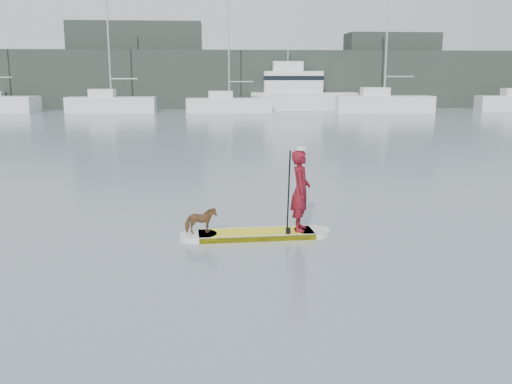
{
  "coord_description": "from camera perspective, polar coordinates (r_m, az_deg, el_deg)",
  "views": [
    {
      "loc": [
        -1.95,
        -9.78,
        3.46
      ],
      "look_at": [
        -1.04,
        2.17,
        1.0
      ],
      "focal_mm": 40.0,
      "sensor_mm": 36.0,
      "label": 1
    }
  ],
  "objects": [
    {
      "name": "shore_building_east",
      "position": [
        66.83,
        13.3,
        11.77
      ],
      "size": [
        10.0,
        4.0,
        8.0
      ],
      "primitive_type": "cube",
      "color": "#212924",
      "rests_on": "ground"
    },
    {
      "name": "white_cap",
      "position": [
        12.25,
        4.54,
        4.36
      ],
      "size": [
        0.22,
        0.22,
        0.07
      ],
      "primitive_type": "cylinder",
      "color": "silver",
      "rests_on": "paddler"
    },
    {
      "name": "sailboat_d",
      "position": [
        54.48,
        -2.76,
        8.85
      ],
      "size": [
        8.06,
        2.65,
        11.8
      ],
      "rotation": [
        0.0,
        0.0,
        -0.02
      ],
      "color": "silver",
      "rests_on": "ground"
    },
    {
      "name": "paddler",
      "position": [
        12.4,
        4.47,
        0.14
      ],
      "size": [
        0.54,
        0.71,
        1.77
      ],
      "primitive_type": "imported",
      "rotation": [
        0.0,
        0.0,
        1.38
      ],
      "color": "maroon",
      "rests_on": "paddleboard"
    },
    {
      "name": "dog",
      "position": [
        12.28,
        -5.55,
        -2.89
      ],
      "size": [
        0.72,
        0.46,
        0.56
      ],
      "primitive_type": "imported",
      "rotation": [
        0.0,
        0.0,
        1.82
      ],
      "color": "brown",
      "rests_on": "paddleboard"
    },
    {
      "name": "sailboat_c",
      "position": [
        55.65,
        -14.31,
        8.58
      ],
      "size": [
        8.14,
        2.74,
        11.68
      ],
      "rotation": [
        0.0,
        0.0,
        0.0
      ],
      "color": "silver",
      "rests_on": "ground"
    },
    {
      "name": "paddle",
      "position": [
        12.11,
        3.26,
        -1.13
      ],
      "size": [
        0.1,
        0.3,
        2.0
      ],
      "rotation": [
        0.0,
        0.0,
        0.06
      ],
      "color": "black",
      "rests_on": "ground"
    },
    {
      "name": "paddleboard",
      "position": [
        12.46,
        -0.0,
        -4.24
      ],
      "size": [
        3.3,
        0.94,
        0.12
      ],
      "rotation": [
        0.0,
        0.0,
        0.06
      ],
      "color": "yellow",
      "rests_on": "ground"
    },
    {
      "name": "motor_yacht_a",
      "position": [
        58.78,
        4.27,
        9.95
      ],
      "size": [
        10.75,
        3.81,
        6.36
      ],
      "rotation": [
        0.0,
        0.0,
        -0.05
      ],
      "color": "silver",
      "rests_on": "ground"
    },
    {
      "name": "sailboat_e",
      "position": [
        55.43,
        12.6,
        8.71
      ],
      "size": [
        9.11,
        3.67,
        12.89
      ],
      "rotation": [
        0.0,
        0.0,
        -0.09
      ],
      "color": "silver",
      "rests_on": "ground"
    },
    {
      "name": "shore_mass",
      "position": [
        62.82,
        -2.62,
        11.18
      ],
      "size": [
        90.0,
        6.0,
        6.0
      ],
      "primitive_type": "cube",
      "color": "#212924",
      "rests_on": "ground"
    },
    {
      "name": "ground",
      "position": [
        10.56,
        6.59,
        -7.61
      ],
      "size": [
        140.0,
        140.0,
        0.0
      ],
      "primitive_type": "plane",
      "color": "slate",
      "rests_on": "ground"
    },
    {
      "name": "shore_building_west",
      "position": [
        64.3,
        -11.82,
        12.3
      ],
      "size": [
        14.0,
        4.0,
        9.0
      ],
      "primitive_type": "cube",
      "color": "#212924",
      "rests_on": "ground"
    }
  ]
}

